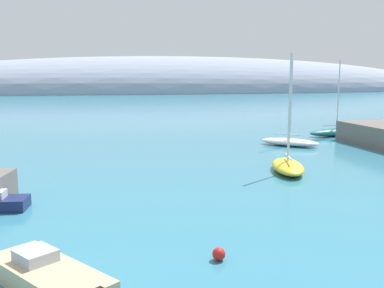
{
  "coord_description": "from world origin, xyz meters",
  "views": [
    {
      "loc": [
        -5.61,
        0.0,
        6.98
      ],
      "look_at": [
        0.8,
        28.13,
        2.47
      ],
      "focal_mm": 41.18,
      "sensor_mm": 36.0,
      "label": 1
    }
  ],
  "objects_px": {
    "sailboat_white_mid_mooring": "(290,141)",
    "motorboat_sand_alongside_breakwater": "(48,277)",
    "sailboat_yellow_near_shore": "(288,165)",
    "mooring_buoy_red": "(219,254)",
    "sailboat_teal_end_of_line": "(337,132)"
  },
  "relations": [
    {
      "from": "sailboat_yellow_near_shore",
      "to": "mooring_buoy_red",
      "type": "relative_size",
      "value": 16.89
    },
    {
      "from": "sailboat_yellow_near_shore",
      "to": "motorboat_sand_alongside_breakwater",
      "type": "xyz_separation_m",
      "value": [
        -15.38,
        -14.73,
        -0.09
      ]
    },
    {
      "from": "sailboat_yellow_near_shore",
      "to": "sailboat_teal_end_of_line",
      "type": "height_order",
      "value": "sailboat_teal_end_of_line"
    },
    {
      "from": "sailboat_yellow_near_shore",
      "to": "sailboat_white_mid_mooring",
      "type": "distance_m",
      "value": 12.43
    },
    {
      "from": "sailboat_white_mid_mooring",
      "to": "sailboat_teal_end_of_line",
      "type": "bearing_deg",
      "value": 75.63
    },
    {
      "from": "sailboat_white_mid_mooring",
      "to": "motorboat_sand_alongside_breakwater",
      "type": "relative_size",
      "value": 1.61
    },
    {
      "from": "sailboat_teal_end_of_line",
      "to": "motorboat_sand_alongside_breakwater",
      "type": "height_order",
      "value": "sailboat_teal_end_of_line"
    },
    {
      "from": "mooring_buoy_red",
      "to": "motorboat_sand_alongside_breakwater",
      "type": "bearing_deg",
      "value": -171.44
    },
    {
      "from": "mooring_buoy_red",
      "to": "sailboat_yellow_near_shore",
      "type": "bearing_deg",
      "value": 56.15
    },
    {
      "from": "motorboat_sand_alongside_breakwater",
      "to": "sailboat_teal_end_of_line",
      "type": "bearing_deg",
      "value": -78.77
    },
    {
      "from": "motorboat_sand_alongside_breakwater",
      "to": "mooring_buoy_red",
      "type": "bearing_deg",
      "value": -117.19
    },
    {
      "from": "sailboat_teal_end_of_line",
      "to": "motorboat_sand_alongside_breakwater",
      "type": "distance_m",
      "value": 42.89
    },
    {
      "from": "sailboat_yellow_near_shore",
      "to": "mooring_buoy_red",
      "type": "height_order",
      "value": "sailboat_yellow_near_shore"
    },
    {
      "from": "motorboat_sand_alongside_breakwater",
      "to": "sailboat_white_mid_mooring",
      "type": "bearing_deg",
      "value": -74.52
    },
    {
      "from": "sailboat_teal_end_of_line",
      "to": "sailboat_yellow_near_shore",
      "type": "bearing_deg",
      "value": -137.84
    }
  ]
}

